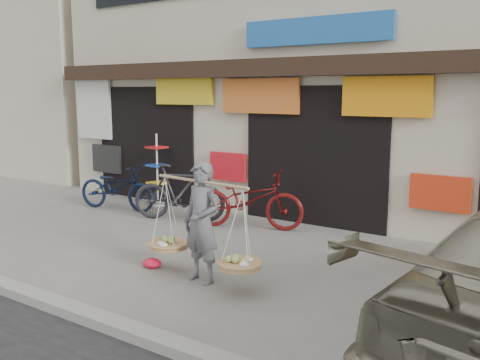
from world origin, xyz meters
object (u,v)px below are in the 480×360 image
Objects in this scene: street_vendor at (202,227)px; bike_1 at (179,193)px; bike_0 at (117,187)px; display_rack at (157,177)px; bike_2 at (248,199)px.

street_vendor is 3.63m from bike_1.
bike_0 is at bearing 68.89° from bike_1.
bike_2 is at bearing -11.65° from display_rack.
bike_0 is 0.98m from display_rack.
display_rack is (-2.91, 0.60, 0.10)m from bike_2.
bike_1 is 1.65m from display_rack.
bike_1 is at bearing 79.32° from bike_2.
bike_1 is at bearing -99.56° from bike_0.
street_vendor is 0.90× the size of bike_2.
street_vendor is at bearing -178.98° from bike_2.
street_vendor is at bearing -130.12° from bike_0.
bike_2 is 2.97m from display_rack.
bike_0 is at bearing 74.55° from bike_2.
display_rack is (-1.40, 0.86, 0.09)m from bike_1.
bike_0 is (-4.38, 2.48, -0.26)m from street_vendor.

